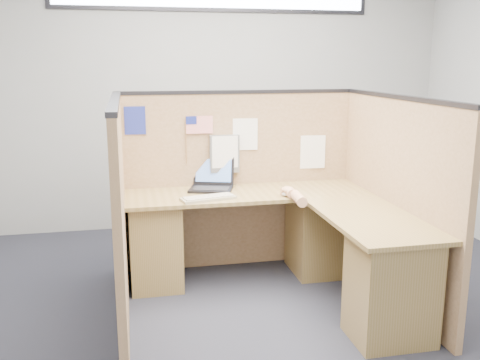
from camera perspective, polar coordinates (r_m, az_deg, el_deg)
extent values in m
plane|color=#21242F|center=(3.96, 2.96, -13.93)|extent=(5.00, 5.00, 0.00)
plane|color=#9C9FA1|center=(5.76, -2.68, 8.92)|extent=(5.00, 0.00, 5.00)
cube|color=olive|center=(4.63, -0.10, -0.10)|extent=(2.05, 0.05, 1.50)
cube|color=#232328|center=(4.53, -0.10, 9.39)|extent=(2.05, 0.06, 0.03)
cube|color=olive|center=(3.67, -12.64, -3.84)|extent=(0.05, 1.80, 1.50)
cube|color=#232328|center=(3.53, -13.24, 8.15)|extent=(0.06, 1.80, 0.03)
cube|color=olive|center=(4.14, 16.22, -2.15)|extent=(0.05, 1.80, 1.50)
cube|color=#232328|center=(4.02, 16.89, 8.45)|extent=(0.06, 1.80, 0.03)
cube|color=brown|center=(4.33, 0.78, -1.48)|extent=(1.95, 0.60, 0.03)
cube|color=brown|center=(3.75, 13.93, -4.10)|extent=(0.60, 1.15, 0.03)
cube|color=brown|center=(4.34, -9.01, -6.64)|extent=(0.40, 0.50, 0.70)
cube|color=brown|center=(4.60, 8.12, -5.50)|extent=(0.40, 0.50, 0.70)
cube|color=brown|center=(3.61, 15.84, -11.08)|extent=(0.50, 0.40, 0.70)
cube|color=black|center=(4.39, -3.12, -0.98)|extent=(0.40, 0.35, 0.02)
cube|color=black|center=(4.52, -3.45, 1.01)|extent=(0.35, 0.18, 0.23)
cube|color=#3D588A|center=(4.51, -3.43, 0.98)|extent=(0.30, 0.14, 0.19)
cube|color=gray|center=(4.09, -3.41, -1.97)|extent=(0.44, 0.23, 0.02)
cube|color=silver|center=(4.09, -3.41, -1.77)|extent=(0.40, 0.20, 0.01)
ellipsoid|color=silver|center=(4.20, 5.13, -1.41)|extent=(0.13, 0.10, 0.05)
ellipsoid|color=tan|center=(4.19, 5.16, -1.05)|extent=(0.10, 0.12, 0.05)
cylinder|color=tan|center=(4.15, 5.45, -1.45)|extent=(0.07, 0.05, 0.07)
cylinder|color=tan|center=(4.01, 6.26, -1.96)|extent=(0.11, 0.29, 0.09)
cube|color=navy|center=(4.42, -11.15, 6.25)|extent=(0.17, 0.01, 0.23)
cylinder|color=olive|center=(4.45, -5.76, 4.28)|extent=(0.01, 0.01, 0.39)
cube|color=red|center=(4.45, -4.35, 5.89)|extent=(0.22, 0.00, 0.15)
cube|color=navy|center=(4.43, -5.22, 6.36)|extent=(0.09, 0.00, 0.07)
cube|color=slate|center=(4.50, -1.67, 2.81)|extent=(0.25, 0.05, 0.32)
cube|color=white|center=(4.48, -1.61, 3.00)|extent=(0.22, 0.01, 0.27)
cube|color=white|center=(4.54, 0.56, 4.90)|extent=(0.21, 0.02, 0.27)
cube|color=white|center=(4.73, 7.73, 2.98)|extent=(0.23, 0.02, 0.29)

